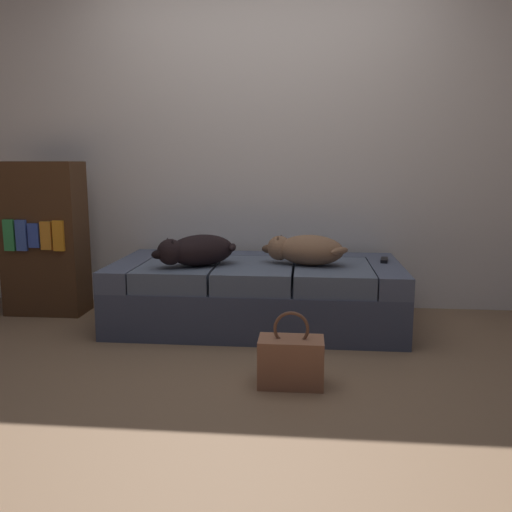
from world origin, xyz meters
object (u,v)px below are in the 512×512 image
object	(u,v)px
dog_tan	(305,250)
handbag	(291,361)
couch	(257,294)
dog_dark	(196,250)
bookshelf	(45,239)
tv_remote	(384,260)

from	to	relation	value
dog_tan	handbag	size ratio (longest dim) A/B	1.53
dog_tan	handbag	world-z (taller)	dog_tan
couch	dog_dark	distance (m)	0.52
couch	dog_dark	bearing A→B (deg)	-154.61
handbag	dog_dark	bearing A→B (deg)	128.09
dog_tan	bookshelf	size ratio (longest dim) A/B	0.53
handbag	tv_remote	bearing A→B (deg)	61.57
couch	bookshelf	bearing A→B (deg)	174.29
couch	handbag	bearing A→B (deg)	-75.13
couch	dog_tan	distance (m)	0.46
couch	dog_dark	world-z (taller)	dog_dark
tv_remote	bookshelf	xyz separation A→B (m)	(-2.41, 0.06, 0.11)
couch	tv_remote	xyz separation A→B (m)	(0.85, 0.10, 0.23)
bookshelf	tv_remote	bearing A→B (deg)	-1.31
dog_dark	handbag	world-z (taller)	dog_dark
dog_tan	tv_remote	bearing A→B (deg)	17.50
bookshelf	dog_tan	bearing A→B (deg)	-6.79
handbag	couch	bearing A→B (deg)	104.87
couch	bookshelf	xyz separation A→B (m)	(-1.56, 0.16, 0.34)
dog_dark	handbag	distance (m)	1.11
tv_remote	dog_tan	bearing A→B (deg)	-152.45
dog_tan	bookshelf	bearing A→B (deg)	173.21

